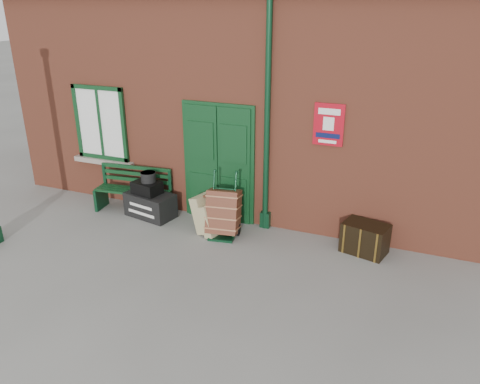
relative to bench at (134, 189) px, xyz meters
The scene contains 10 objects.
ground 2.39m from the bench, 30.02° to the right, with size 80.00×80.00×0.00m, color gray.
station_building 3.52m from the bench, 48.86° to the left, with size 10.30×4.30×4.36m.
bench is the anchor object (origin of this frame).
houdini_trunk 0.51m from the bench, 15.21° to the right, with size 0.95×0.52×0.47m, color black.
strongbox 0.42m from the bench, 17.07° to the right, with size 0.52×0.38×0.24m, color black.
hatbox 0.54m from the bench, 12.04° to the right, with size 0.28×0.28×0.19m, color black.
suitcase_back 1.74m from the bench, ahead, with size 0.19×0.49×0.68m, color tan.
suitcase_front 1.94m from the bench, 11.13° to the right, with size 0.18×0.44×0.58m, color tan.
porter_trolley 2.11m from the bench, ahead, with size 0.65×0.69×1.15m.
dark_trunk 4.54m from the bench, ahead, with size 0.72×0.47×0.52m, color black.
Camera 1 is at (3.18, -6.02, 3.92)m, focal length 35.00 mm.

